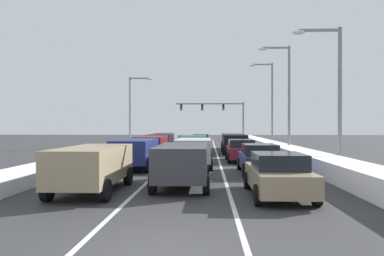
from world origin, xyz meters
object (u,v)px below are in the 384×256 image
at_px(sedan_tan_right_lane_nearest, 278,175).
at_px(suv_gray_right_lane_fifth, 232,139).
at_px(sedan_navy_right_lane_second, 259,159).
at_px(street_lamp_left_mid, 133,105).
at_px(sedan_red_center_lane_fourth, 198,144).
at_px(suv_gray_left_lane_fifth, 167,139).
at_px(sedan_white_center_lane_fifth, 201,141).
at_px(suv_green_center_lane_third, 194,144).
at_px(street_lamp_right_far, 269,98).
at_px(suv_maroon_left_lane_third, 151,145).
at_px(suv_navy_left_lane_second, 136,151).
at_px(traffic_light_gantry, 219,111).
at_px(suv_black_right_lane_fourth, 234,142).
at_px(street_lamp_right_near, 333,85).
at_px(sedan_maroon_right_lane_third, 241,150).
at_px(suv_black_left_lane_fourth, 161,142).
at_px(suv_charcoal_center_lane_nearest, 183,161).
at_px(street_lamp_right_mid, 285,91).
at_px(suv_silver_center_lane_second, 194,150).
at_px(suv_tan_left_lane_nearest, 92,165).

distance_m(sedan_tan_right_lane_nearest, suv_gray_right_lane_fifth, 25.57).
relative_size(sedan_navy_right_lane_second, street_lamp_left_mid, 0.57).
relative_size(sedan_red_center_lane_fourth, suv_gray_left_lane_fifth, 0.92).
bearing_deg(sedan_white_center_lane_fifth, suv_green_center_lane_third, -91.55).
xyz_separation_m(sedan_tan_right_lane_nearest, street_lamp_right_far, (4.35, 28.43, 4.75)).
distance_m(suv_gray_right_lane_fifth, suv_maroon_left_lane_third, 13.42).
height_order(suv_navy_left_lane_second, traffic_light_gantry, traffic_light_gantry).
bearing_deg(sedan_tan_right_lane_nearest, sedan_white_center_lane_fifth, 96.73).
height_order(suv_black_right_lane_fourth, sedan_red_center_lane_fourth, suv_black_right_lane_fourth).
xyz_separation_m(sedan_white_center_lane_fifth, street_lamp_right_far, (7.56, 1.27, 4.75)).
height_order(suv_green_center_lane_third, suv_navy_left_lane_second, same).
bearing_deg(street_lamp_right_near, sedan_navy_right_lane_second, -164.54).
distance_m(sedan_navy_right_lane_second, sedan_maroon_right_lane_third, 6.37).
height_order(suv_black_right_lane_fourth, traffic_light_gantry, traffic_light_gantry).
bearing_deg(suv_maroon_left_lane_third, sedan_maroon_right_lane_third, -12.36).
xyz_separation_m(suv_black_left_lane_fourth, traffic_light_gantry, (6.08, 26.91, 3.72)).
bearing_deg(sedan_navy_right_lane_second, suv_black_right_lane_fourth, 91.44).
xyz_separation_m(suv_charcoal_center_lane_nearest, street_lamp_right_mid, (7.35, 15.93, 4.31)).
distance_m(sedan_navy_right_lane_second, suv_black_left_lane_fourth, 15.45).
relative_size(sedan_maroon_right_lane_third, suv_gray_right_lane_fifth, 0.92).
relative_size(street_lamp_right_mid, street_lamp_right_far, 0.96).
distance_m(suv_black_left_lane_fourth, street_lamp_right_near, 17.16).
xyz_separation_m(suv_silver_center_lane_second, sedan_red_center_lane_fourth, (-0.11, 12.62, -0.25)).
xyz_separation_m(sedan_navy_right_lane_second, street_lamp_right_mid, (3.70, 11.70, 4.56)).
bearing_deg(sedan_red_center_lane_fourth, traffic_light_gantry, 83.77).
xyz_separation_m(suv_navy_left_lane_second, suv_black_left_lane_fourth, (-0.15, 12.16, 0.00)).
xyz_separation_m(suv_maroon_left_lane_third, traffic_light_gantry, (5.98, 32.99, 3.72)).
distance_m(suv_maroon_left_lane_third, traffic_light_gantry, 33.74).
bearing_deg(suv_black_left_lane_fourth, sedan_red_center_lane_fourth, 23.44).
bearing_deg(street_lamp_right_near, suv_black_right_lane_fourth, 109.70).
relative_size(suv_maroon_left_lane_third, street_lamp_right_near, 0.63).
distance_m(suv_gray_right_lane_fifth, suv_tan_left_lane_nearest, 25.92).
xyz_separation_m(suv_gray_right_lane_fifth, suv_tan_left_lane_nearest, (-6.77, -25.02, 0.00)).
bearing_deg(sedan_navy_right_lane_second, suv_silver_center_lane_second, 142.56).
bearing_deg(suv_maroon_left_lane_third, suv_silver_center_lane_second, -57.04).
distance_m(traffic_light_gantry, street_lamp_right_mid, 29.40).
height_order(sedan_white_center_lane_fifth, street_lamp_right_mid, street_lamp_right_mid).
xyz_separation_m(suv_black_left_lane_fourth, street_lamp_right_far, (11.01, 8.43, 4.50)).
distance_m(sedan_navy_right_lane_second, street_lamp_right_mid, 13.09).
height_order(suv_black_right_lane_fourth, suv_tan_left_lane_nearest, same).
xyz_separation_m(suv_tan_left_lane_nearest, suv_navy_left_lane_second, (0.16, 7.29, 0.00)).
bearing_deg(street_lamp_right_near, sedan_tan_right_lane_nearest, -120.41).
bearing_deg(sedan_white_center_lane_fifth, suv_charcoal_center_lane_nearest, -90.53).
distance_m(suv_tan_left_lane_nearest, street_lamp_right_mid, 20.74).
bearing_deg(street_lamp_left_mid, traffic_light_gantry, 61.61).
relative_size(suv_tan_left_lane_nearest, street_lamp_right_far, 0.52).
xyz_separation_m(sedan_tan_right_lane_nearest, suv_gray_left_lane_fifth, (-6.92, 27.31, 0.25)).
relative_size(suv_maroon_left_lane_third, traffic_light_gantry, 0.45).
height_order(suv_silver_center_lane_second, suv_green_center_lane_third, same).
bearing_deg(sedan_navy_right_lane_second, street_lamp_right_mid, 72.43).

